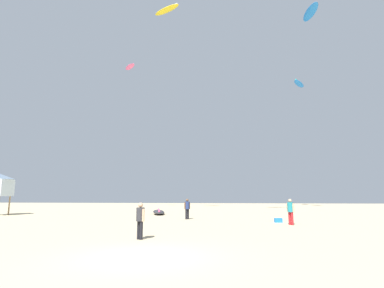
{
  "coord_description": "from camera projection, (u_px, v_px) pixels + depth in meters",
  "views": [
    {
      "loc": [
        2.59,
        -10.42,
        2.11
      ],
      "look_at": [
        0.0,
        19.48,
        7.2
      ],
      "focal_mm": 27.68,
      "sensor_mm": 36.0,
      "label": 1
    }
  ],
  "objects": [
    {
      "name": "ground_plane",
      "position": [
        143.0,
        257.0,
        10.1
      ],
      "size": [
        120.0,
        120.0,
        0.0
      ],
      "primitive_type": "plane",
      "color": "#C6B28C"
    },
    {
      "name": "person_foreground",
      "position": [
        140.0,
        218.0,
        14.08
      ],
      "size": [
        0.47,
        0.39,
        1.71
      ],
      "rotation": [
        0.0,
        0.0,
        0.9
      ],
      "color": "black",
      "rests_on": "ground"
    },
    {
      "name": "person_midground",
      "position": [
        187.0,
        207.0,
        25.22
      ],
      "size": [
        0.47,
        0.4,
        1.72
      ],
      "rotation": [
        0.0,
        0.0,
        2.24
      ],
      "color": "black",
      "rests_on": "ground"
    },
    {
      "name": "person_left",
      "position": [
        290.0,
        210.0,
        20.61
      ],
      "size": [
        0.44,
        0.46,
        1.78
      ],
      "rotation": [
        0.0,
        0.0,
        3.89
      ],
      "color": "#B21E23",
      "rests_on": "ground"
    },
    {
      "name": "kite_grounded_near",
      "position": [
        159.0,
        212.0,
        31.2
      ],
      "size": [
        2.12,
        4.46,
        0.56
      ],
      "color": "#2D2D33",
      "rests_on": "ground"
    },
    {
      "name": "cooler_box",
      "position": [
        278.0,
        220.0,
        22.26
      ],
      "size": [
        0.56,
        0.36,
        0.32
      ],
      "primitive_type": "cube",
      "color": "blue",
      "rests_on": "ground"
    },
    {
      "name": "kite_aloft_0",
      "position": [
        310.0,
        12.0,
        41.1
      ],
      "size": [
        1.66,
        4.5,
        0.85
      ],
      "color": "blue"
    },
    {
      "name": "kite_aloft_1",
      "position": [
        167.0,
        10.0,
        40.69
      ],
      "size": [
        4.15,
        3.17,
        0.55
      ],
      "color": "yellow"
    },
    {
      "name": "kite_aloft_2",
      "position": [
        130.0,
        67.0,
        46.09
      ],
      "size": [
        2.44,
        2.56,
        0.51
      ],
      "color": "#E5598C"
    },
    {
      "name": "kite_aloft_4",
      "position": [
        299.0,
        84.0,
        50.03
      ],
      "size": [
        3.03,
        4.12,
        0.58
      ],
      "color": "blue"
    }
  ]
}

